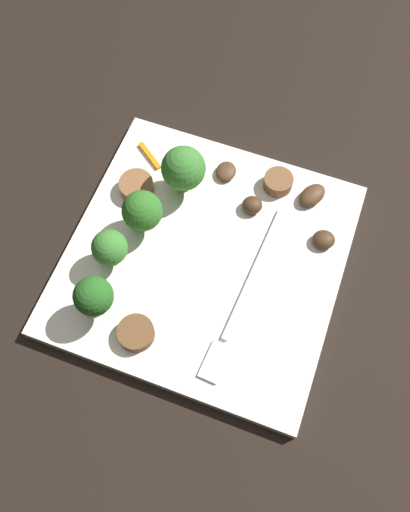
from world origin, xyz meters
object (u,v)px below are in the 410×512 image
object	(u,v)px
fork	(240,305)
sausage_slice_1	(278,182)
mushroom_4	(252,205)
mushroom_1	(226,171)
sausage_slice_2	(136,186)
mushroom_0	(312,195)
broccoli_floret_3	(110,248)
broccoli_floret_0	(142,211)
plate	(205,259)
pepper_strip_0	(150,156)
broccoli_floret_1	(94,297)
sausage_slice_0	(136,333)
broccoli_floret_2	(183,169)
mushroom_2	(324,239)

from	to	relation	value
fork	sausage_slice_1	bearing A→B (deg)	-173.78
mushroom_4	mushroom_1	bearing A→B (deg)	-128.14
sausage_slice_2	mushroom_0	bearing A→B (deg)	107.07
fork	broccoli_floret_3	bearing A→B (deg)	-86.73
broccoli_floret_0	fork	bearing A→B (deg)	68.44
plate	pepper_strip_0	bearing A→B (deg)	-132.84
plate	broccoli_floret_1	distance (m)	0.12
pepper_strip_0	plate	bearing A→B (deg)	47.16
sausage_slice_0	broccoli_floret_2	bearing A→B (deg)	-174.57
broccoli_floret_1	pepper_strip_0	xyz separation A→B (m)	(-0.17, -0.02, -0.03)
sausage_slice_2	sausage_slice_1	bearing A→B (deg)	112.32
broccoli_floret_1	broccoli_floret_3	distance (m)	0.05
mushroom_0	mushroom_4	xyz separation A→B (m)	(0.03, -0.05, 0.00)
mushroom_4	broccoli_floret_3	bearing A→B (deg)	-46.64
pepper_strip_0	sausage_slice_0	bearing A→B (deg)	19.23
broccoli_floret_3	sausage_slice_1	world-z (taller)	broccoli_floret_3
broccoli_floret_0	mushroom_4	world-z (taller)	broccoli_floret_0
broccoli_floret_3	mushroom_2	bearing A→B (deg)	115.78
broccoli_floret_0	sausage_slice_1	world-z (taller)	broccoli_floret_0
broccoli_floret_0	pepper_strip_0	distance (m)	0.09
broccoli_floret_1	mushroom_1	world-z (taller)	broccoli_floret_1
mushroom_1	mushroom_4	xyz separation A→B (m)	(0.03, 0.04, 0.00)
mushroom_1	mushroom_2	distance (m)	0.12
fork	broccoli_floret_0	distance (m)	0.13
broccoli_floret_3	mushroom_1	size ratio (longest dim) A/B	1.90
fork	pepper_strip_0	xyz separation A→B (m)	(-0.12, -0.14, 0.00)
mushroom_2	pepper_strip_0	xyz separation A→B (m)	(-0.03, -0.20, -0.00)
sausage_slice_0	mushroom_0	distance (m)	0.22
broccoli_floret_0	sausage_slice_0	world-z (taller)	broccoli_floret_0
sausage_slice_2	broccoli_floret_3	bearing A→B (deg)	7.64
plate	broccoli_floret_2	xyz separation A→B (m)	(-0.06, -0.05, 0.04)
mushroom_2	pepper_strip_0	distance (m)	0.20
broccoli_floret_1	mushroom_4	bearing A→B (deg)	147.05
broccoli_floret_1	sausage_slice_2	size ratio (longest dim) A/B	1.57
broccoli_floret_3	mushroom_2	size ratio (longest dim) A/B	2.09
broccoli_floret_1	broccoli_floret_2	bearing A→B (deg)	170.26
fork	broccoli_floret_2	bearing A→B (deg)	-132.98
broccoli_floret_1	sausage_slice_1	size ratio (longest dim) A/B	1.83
broccoli_floret_1	mushroom_4	xyz separation A→B (m)	(-0.15, 0.10, -0.03)
broccoli_floret_2	mushroom_0	size ratio (longest dim) A/B	1.89
mushroom_0	mushroom_1	xyz separation A→B (m)	(0.00, -0.09, -0.00)
broccoli_floret_0	sausage_slice_0	bearing A→B (deg)	18.66
sausage_slice_2	mushroom_1	world-z (taller)	sausage_slice_2
broccoli_floret_0	sausage_slice_2	xyz separation A→B (m)	(-0.04, -0.03, -0.03)
fork	mushroom_1	bearing A→B (deg)	-151.59
broccoli_floret_3	fork	bearing A→B (deg)	89.39
broccoli_floret_2	mushroom_1	xyz separation A→B (m)	(-0.03, 0.03, -0.03)
broccoli_floret_1	pepper_strip_0	size ratio (longest dim) A/B	1.45
mushroom_2	mushroom_4	distance (m)	0.08
broccoli_floret_3	mushroom_1	distance (m)	0.15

